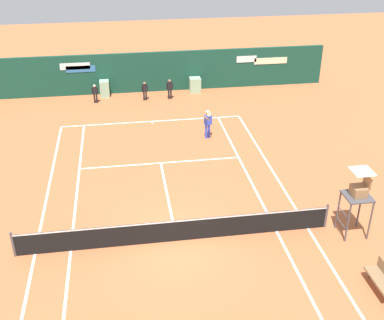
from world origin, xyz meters
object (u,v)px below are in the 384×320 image
ball_kid_left_post (145,90)px  tennis_ball_mid_court (183,126)px  player_bench (384,278)px  ball_kid_right_post (95,92)px  ball_kid_centre_post (170,88)px  umpire_chair (358,193)px  player_on_baseline (208,122)px

ball_kid_left_post → tennis_ball_mid_court: (1.87, -4.61, -0.69)m
player_bench → ball_kid_left_post: size_ratio=1.18×
ball_kid_right_post → ball_kid_centre_post: bearing=177.3°
umpire_chair → ball_kid_left_post: (-7.04, 15.84, -1.11)m
ball_kid_left_post → tennis_ball_mid_court: bearing=105.4°
ball_kid_right_post → ball_kid_left_post: 3.20m
ball_kid_right_post → ball_kid_centre_post: 4.85m
ball_kid_right_post → ball_kid_left_post: (3.20, -0.00, 0.01)m
umpire_chair → ball_kid_centre_post: size_ratio=2.10×
umpire_chair → ball_kid_centre_post: 16.77m
ball_kid_right_post → tennis_ball_mid_court: bearing=135.0°
ball_kid_left_post → tennis_ball_mid_court: 5.02m
player_on_baseline → ball_kid_right_post: 8.91m
umpire_chair → ball_kid_left_post: 17.37m
player_on_baseline → tennis_ball_mid_court: size_ratio=27.02×
player_on_baseline → ball_kid_centre_post: size_ratio=1.37×
player_on_baseline → ball_kid_right_post: player_on_baseline is taller
player_bench → ball_kid_right_post: (-9.85, 19.01, 0.21)m
player_bench → ball_kid_right_post: 21.41m
ball_kid_centre_post → tennis_ball_mid_court: size_ratio=19.76×
player_on_baseline → umpire_chair: bearing=94.4°
player_bench → ball_kid_right_post: size_ratio=1.19×
umpire_chair → ball_kid_centre_post: (-5.40, 15.84, -1.07)m
player_bench → player_on_baseline: player_on_baseline is taller
tennis_ball_mid_court → umpire_chair: bearing=-65.3°
umpire_chair → player_bench: bearing=173.0°
umpire_chair → player_bench: size_ratio=1.90×
ball_kid_centre_post → umpire_chair: bearing=103.1°
player_bench → ball_kid_left_post: 20.14m
tennis_ball_mid_court → player_bench: bearing=-71.7°
umpire_chair → ball_kid_right_post: bearing=32.9°
ball_kid_right_post → umpire_chair: bearing=120.2°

